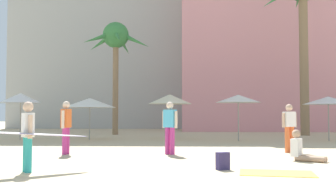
{
  "coord_description": "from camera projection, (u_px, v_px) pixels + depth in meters",
  "views": [
    {
      "loc": [
        0.24,
        -6.86,
        1.34
      ],
      "look_at": [
        -0.34,
        7.53,
        2.05
      ],
      "focal_mm": 41.99,
      "sensor_mm": 36.0,
      "label": 1
    }
  ],
  "objects": [
    {
      "name": "hotel_pink",
      "position": [
        278.0,
        26.0,
        33.62
      ],
      "size": [
        16.43,
        8.59,
        17.8
      ],
      "primitive_type": "cube",
      "color": "pink",
      "rests_on": "ground"
    },
    {
      "name": "hotel_tower_gray",
      "position": [
        107.0,
        8.0,
        40.4
      ],
      "size": [
        16.76,
        9.02,
        24.44
      ],
      "primitive_type": "cube",
      "color": "#A8A8A3",
      "rests_on": "ground"
    },
    {
      "name": "palm_tree_far_left",
      "position": [
        116.0,
        42.0,
        25.7
      ],
      "size": [
        4.48,
        4.64,
        7.36
      ],
      "color": "#896B4C",
      "rests_on": "ground"
    },
    {
      "name": "palm_tree_left",
      "position": [
        303.0,
        5.0,
        24.77
      ],
      "size": [
        5.28,
        5.46,
        10.37
      ],
      "color": "#896B4C",
      "rests_on": "ground"
    },
    {
      "name": "cafe_umbrella_0",
      "position": [
        238.0,
        99.0,
        19.52
      ],
      "size": [
        2.25,
        2.25,
        2.29
      ],
      "color": "gray",
      "rests_on": "ground"
    },
    {
      "name": "cafe_umbrella_1",
      "position": [
        170.0,
        99.0,
        20.66
      ],
      "size": [
        2.33,
        2.33,
        2.37
      ],
      "color": "gray",
      "rests_on": "ground"
    },
    {
      "name": "cafe_umbrella_2",
      "position": [
        21.0,
        98.0,
        20.35
      ],
      "size": [
        2.11,
        2.11,
        2.42
      ],
      "color": "gray",
      "rests_on": "ground"
    },
    {
      "name": "cafe_umbrella_3",
      "position": [
        328.0,
        100.0,
        19.63
      ],
      "size": [
        2.47,
        2.47,
        2.21
      ],
      "color": "gray",
      "rests_on": "ground"
    },
    {
      "name": "cafe_umbrella_4",
      "position": [
        90.0,
        103.0,
        20.22
      ],
      "size": [
        2.68,
        2.68,
        2.16
      ],
      "color": "gray",
      "rests_on": "ground"
    },
    {
      "name": "beach_towel",
      "position": [
        277.0,
        173.0,
        8.83
      ],
      "size": [
        1.77,
        1.25,
        0.01
      ],
      "primitive_type": "cube",
      "rotation": [
        0.0,
        0.0,
        -0.16
      ],
      "color": "#F4CC4C",
      "rests_on": "ground"
    },
    {
      "name": "backpack",
      "position": [
        223.0,
        161.0,
        9.43
      ],
      "size": [
        0.35,
        0.33,
        0.42
      ],
      "rotation": [
        0.0,
        0.0,
        2.02
      ],
      "color": "#2F2752",
      "rests_on": "ground"
    },
    {
      "name": "person_far_left",
      "position": [
        26.0,
        133.0,
        8.96
      ],
      "size": [
        2.73,
        2.13,
        1.63
      ],
      "rotation": [
        0.0,
        0.0,
        0.59
      ],
      "color": "teal",
      "rests_on": "ground"
    },
    {
      "name": "person_near_left",
      "position": [
        289.0,
        126.0,
        13.63
      ],
      "size": [
        0.59,
        0.37,
        1.68
      ],
      "rotation": [
        0.0,
        0.0,
        2.0
      ],
      "color": "orange",
      "rests_on": "ground"
    },
    {
      "name": "person_near_right",
      "position": [
        170.0,
        125.0,
        13.03
      ],
      "size": [
        0.55,
        0.42,
        1.74
      ],
      "rotation": [
        0.0,
        0.0,
        0.97
      ],
      "color": "#B7337F",
      "rests_on": "ground"
    },
    {
      "name": "person_far_right",
      "position": [
        302.0,
        150.0,
        11.19
      ],
      "size": [
        0.97,
        0.83,
        0.89
      ],
      "rotation": [
        0.0,
        0.0,
        5.69
      ],
      "color": "tan",
      "rests_on": "ground"
    },
    {
      "name": "person_mid_right",
      "position": [
        66.0,
        125.0,
        13.1
      ],
      "size": [
        0.27,
        0.61,
        1.76
      ],
      "rotation": [
        0.0,
        0.0,
        3.02
      ],
      "color": "#B7337F",
      "rests_on": "ground"
    }
  ]
}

